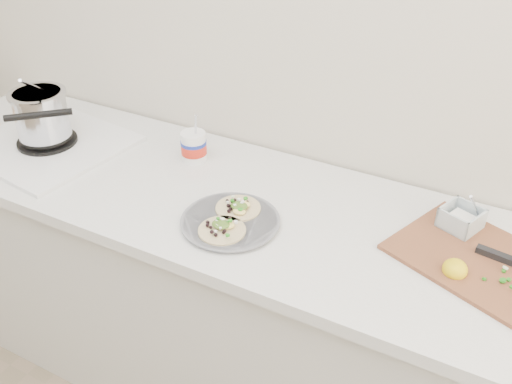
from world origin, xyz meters
The scene contains 5 objects.
counter centered at (0.00, 1.43, 0.45)m, with size 2.44×0.66×0.90m.
stove centered at (-0.74, 1.39, 0.98)m, with size 0.56×0.53×0.24m.
taco_plate centered at (0.06, 1.30, 0.92)m, with size 0.29×0.29×0.04m.
tub centered at (-0.23, 1.55, 0.96)m, with size 0.09×0.09×0.20m.
cutboard centered at (0.73, 1.47, 0.92)m, with size 0.54×0.46×0.07m.
Camera 1 is at (0.74, 0.17, 1.88)m, focal length 40.00 mm.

